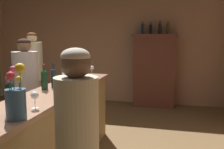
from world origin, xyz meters
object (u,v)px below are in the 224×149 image
at_px(wine_bottle_malbec, 10,96).
at_px(wine_glass_front, 92,68).
at_px(wine_bottle_merlot, 86,70).
at_px(wine_glass_mid, 35,96).
at_px(display_bottle_midright, 168,28).
at_px(wine_bottle_riesling, 44,79).
at_px(bar_counter, 50,137).
at_px(patron_tall, 26,90).
at_px(flower_arrangement, 16,99).
at_px(wine_glass_rear, 64,74).
at_px(patron_redhead, 34,76).
at_px(cheese_plate, 77,80).
at_px(bartender, 77,144).
at_px(display_bottle_midleft, 151,29).
at_px(wine_bottle_syrah, 54,77).
at_px(display_cabinet, 154,69).
at_px(display_bottle_left, 143,28).
at_px(display_bottle_center, 160,28).

relative_size(wine_bottle_malbec, wine_glass_front, 2.05).
bearing_deg(wine_bottle_merlot, wine_glass_mid, -86.55).
bearing_deg(display_bottle_midright, wine_bottle_riesling, -112.23).
xyz_separation_m(bar_counter, patron_tall, (-0.71, 0.68, 0.36)).
bearing_deg(flower_arrangement, wine_bottle_riesling, 107.59).
distance_m(wine_glass_rear, patron_redhead, 1.21).
relative_size(cheese_plate, patron_redhead, 0.10).
bearing_deg(bartender, wine_bottle_malbec, -13.04).
xyz_separation_m(display_bottle_midleft, display_bottle_midright, (0.38, 0.00, 0.01)).
bearing_deg(wine_bottle_merlot, wine_bottle_syrah, -102.35).
xyz_separation_m(display_cabinet, wine_bottle_riesling, (-1.03, -3.20, 0.26)).
distance_m(wine_glass_mid, wine_glass_rear, 1.39).
xyz_separation_m(wine_bottle_syrah, wine_bottle_riesling, (-0.05, -0.13, -0.00)).
height_order(display_bottle_midleft, bartender, display_bottle_midleft).
bearing_deg(wine_bottle_syrah, patron_redhead, 129.26).
bearing_deg(wine_glass_front, wine_bottle_merlot, -89.22).
relative_size(bar_counter, display_bottle_midright, 10.10).
relative_size(display_bottle_midright, patron_tall, 0.19).
distance_m(wine_bottle_merlot, wine_bottle_riesling, 0.86).
relative_size(display_bottle_midright, patron_redhead, 0.18).
bearing_deg(cheese_plate, wine_glass_rear, -172.27).
bearing_deg(display_bottle_midleft, flower_arrangement, -98.29).
distance_m(wine_bottle_riesling, display_bottle_midright, 3.53).
distance_m(wine_bottle_malbec, wine_glass_front, 2.03).
height_order(bar_counter, display_cabinet, display_cabinet).
bearing_deg(display_cabinet, display_bottle_left, -180.00).
distance_m(wine_bottle_malbec, bartender, 0.66).
relative_size(display_bottle_midleft, bartender, 0.19).
relative_size(cheese_plate, display_bottle_midleft, 0.58).
xyz_separation_m(wine_glass_front, patron_tall, (-0.77, -0.61, -0.25)).
bearing_deg(wine_bottle_malbec, wine_glass_rear, 99.23).
height_order(wine_bottle_malbec, patron_redhead, patron_redhead).
bearing_deg(display_bottle_midright, display_bottle_left, -180.00).
bearing_deg(cheese_plate, wine_bottle_merlot, 68.22).
height_order(patron_redhead, bartender, patron_redhead).
height_order(flower_arrangement, display_bottle_center, display_bottle_center).
distance_m(flower_arrangement, cheese_plate, 1.67).
height_order(patron_tall, patron_redhead, patron_redhead).
distance_m(bar_counter, patron_tall, 1.05).
height_order(flower_arrangement, bartender, bartender).
xyz_separation_m(display_bottle_left, patron_tall, (-1.32, -2.69, -0.94)).
xyz_separation_m(wine_bottle_merlot, bartender, (0.59, -1.84, -0.26)).
relative_size(wine_bottle_syrah, patron_redhead, 0.18).
relative_size(display_bottle_left, display_bottle_center, 1.02).
relative_size(wine_bottle_malbec, patron_redhead, 0.19).
bearing_deg(display_bottle_midright, patron_redhead, -141.43).
bearing_deg(display_cabinet, patron_redhead, -137.74).
height_order(wine_bottle_malbec, display_bottle_midleft, display_bottle_midleft).
bearing_deg(wine_bottle_syrah, cheese_plate, 81.14).
distance_m(wine_bottle_malbec, display_bottle_midleft, 4.23).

